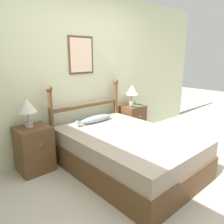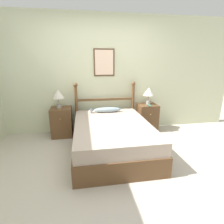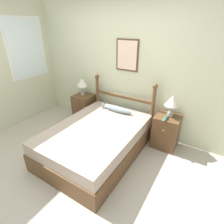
% 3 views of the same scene
% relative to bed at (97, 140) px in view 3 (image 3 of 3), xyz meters
% --- Properties ---
extents(ground_plane, '(16.00, 16.00, 0.00)m').
position_rel_bed_xyz_m(ground_plane, '(-0.09, -0.65, -0.26)').
color(ground_plane, '#B7AD9E').
extents(wall_back, '(6.40, 0.08, 2.55)m').
position_rel_bed_xyz_m(wall_back, '(-0.09, 1.08, 1.02)').
color(wall_back, beige).
rests_on(wall_back, ground_plane).
extents(bed, '(1.34, 1.91, 0.52)m').
position_rel_bed_xyz_m(bed, '(0.00, 0.00, 0.00)').
color(bed, brown).
rests_on(bed, ground_plane).
extents(headboard, '(1.37, 0.10, 1.14)m').
position_rel_bed_xyz_m(headboard, '(0.00, 0.92, 0.39)').
color(headboard, brown).
rests_on(headboard, ground_plane).
extents(nightstand_left, '(0.43, 0.43, 0.63)m').
position_rel_bed_xyz_m(nightstand_left, '(-0.96, 0.82, 0.05)').
color(nightstand_left, brown).
rests_on(nightstand_left, ground_plane).
extents(nightstand_right, '(0.43, 0.43, 0.63)m').
position_rel_bed_xyz_m(nightstand_right, '(0.96, 0.82, 0.05)').
color(nightstand_right, brown).
rests_on(nightstand_right, ground_plane).
extents(table_lamp_left, '(0.24, 0.24, 0.39)m').
position_rel_bed_xyz_m(table_lamp_left, '(-0.99, 0.85, 0.65)').
color(table_lamp_left, gray).
rests_on(table_lamp_left, nightstand_left).
extents(table_lamp_right, '(0.24, 0.24, 0.39)m').
position_rel_bed_xyz_m(table_lamp_right, '(0.98, 0.84, 0.65)').
color(table_lamp_right, gray).
rests_on(table_lamp_right, nightstand_right).
extents(model_boat, '(0.06, 0.24, 0.14)m').
position_rel_bed_xyz_m(model_boat, '(0.95, 0.69, 0.39)').
color(model_boat, '#386651').
rests_on(model_boat, nightstand_right).
extents(fish_pillow, '(0.66, 0.13, 0.11)m').
position_rel_bed_xyz_m(fish_pillow, '(-0.01, 0.69, 0.32)').
color(fish_pillow, '#8499A3').
rests_on(fish_pillow, bed).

